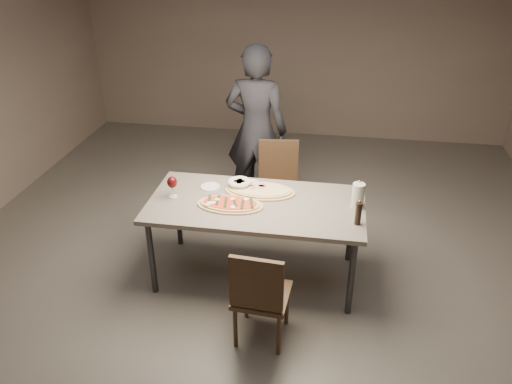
% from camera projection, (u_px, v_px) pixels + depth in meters
% --- Properties ---
extents(room, '(7.00, 7.00, 7.00)m').
position_uv_depth(room, '(256.00, 130.00, 3.85)').
color(room, '#5D5850').
rests_on(room, ground).
extents(dining_table, '(1.80, 0.90, 0.75)m').
position_uv_depth(dining_table, '(256.00, 208.00, 4.19)').
color(dining_table, slate).
rests_on(dining_table, ground).
extents(zucchini_pizza, '(0.55, 0.31, 0.05)m').
position_uv_depth(zucchini_pizza, '(230.00, 204.00, 4.11)').
color(zucchini_pizza, tan).
rests_on(zucchini_pizza, dining_table).
extents(ham_pizza, '(0.61, 0.34, 0.04)m').
position_uv_depth(ham_pizza, '(260.00, 190.00, 4.32)').
color(ham_pizza, tan).
rests_on(ham_pizza, dining_table).
extents(bread_basket, '(0.20, 0.20, 0.07)m').
position_uv_depth(bread_basket, '(239.00, 183.00, 4.37)').
color(bread_basket, beige).
rests_on(bread_basket, dining_table).
extents(oil_dish, '(0.14, 0.14, 0.02)m').
position_uv_depth(oil_dish, '(252.00, 183.00, 4.45)').
color(oil_dish, white).
rests_on(oil_dish, dining_table).
extents(pepper_mill_left, '(0.06, 0.06, 0.23)m').
position_uv_depth(pepper_mill_left, '(358.00, 193.00, 4.08)').
color(pepper_mill_left, black).
rests_on(pepper_mill_left, dining_table).
extents(pepper_mill_right, '(0.05, 0.05, 0.21)m').
position_uv_depth(pepper_mill_right, '(358.00, 213.00, 3.82)').
color(pepper_mill_right, black).
rests_on(pepper_mill_right, dining_table).
extents(carafe, '(0.10, 0.10, 0.21)m').
position_uv_depth(carafe, '(358.00, 196.00, 4.05)').
color(carafe, silver).
rests_on(carafe, dining_table).
extents(wine_glass, '(0.09, 0.09, 0.19)m').
position_uv_depth(wine_glass, '(172.00, 183.00, 4.18)').
color(wine_glass, silver).
rests_on(wine_glass, dining_table).
extents(side_plate, '(0.17, 0.17, 0.01)m').
position_uv_depth(side_plate, '(210.00, 187.00, 4.40)').
color(side_plate, white).
rests_on(side_plate, dining_table).
extents(chair_near, '(0.43, 0.43, 0.84)m').
position_uv_depth(chair_near, '(260.00, 293.00, 3.57)').
color(chair_near, '#402C1B').
rests_on(chair_near, ground).
extents(chair_far, '(0.47, 0.47, 0.89)m').
position_uv_depth(chair_far, '(278.00, 180.00, 5.08)').
color(chair_far, '#402C1B').
rests_on(chair_far, ground).
extents(diner, '(0.69, 0.48, 1.80)m').
position_uv_depth(diner, '(256.00, 130.00, 5.21)').
color(diner, black).
rests_on(diner, ground).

